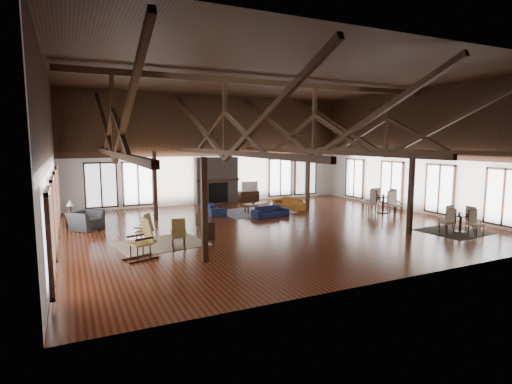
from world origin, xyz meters
name	(u,v)px	position (x,y,z in m)	size (l,w,h in m)	color
floor	(271,226)	(0.00, 0.00, 0.00)	(16.00, 16.00, 0.00)	#5C2D13
ceiling	(272,77)	(0.00, 0.00, 6.00)	(16.00, 14.00, 0.02)	black
wall_back	(214,150)	(0.00, 7.00, 3.00)	(16.00, 0.02, 6.00)	white
wall_front	(404,161)	(0.00, -7.00, 3.00)	(16.00, 0.02, 6.00)	white
wall_left	(48,157)	(-8.00, 0.00, 3.00)	(0.02, 14.00, 6.00)	white
wall_right	(417,151)	(8.00, 0.00, 3.00)	(0.02, 14.00, 6.00)	white
roof_truss	(272,127)	(0.00, 0.00, 4.03)	(15.60, 14.07, 3.14)	#311A0D
post_grid	(272,190)	(0.00, 0.00, 1.52)	(8.16, 7.16, 3.05)	#311A0D
fireplace	(216,181)	(0.00, 6.67, 1.29)	(2.50, 0.69, 2.60)	#685A4F
ceiling_fan	(296,135)	(0.50, -1.00, 3.73)	(1.60, 1.60, 0.75)	black
sofa_navy_front	(270,211)	(0.92, 1.87, 0.25)	(1.71, 0.67, 0.50)	#141838
sofa_navy_left	(213,208)	(-1.23, 3.72, 0.28)	(0.74, 1.90, 0.55)	#161A3D
sofa_orange	(289,203)	(2.86, 3.52, 0.28)	(0.74, 1.90, 0.56)	#96571D
coffee_table	(256,205)	(0.81, 3.23, 0.38)	(1.27, 0.89, 0.44)	brown
vase	(253,202)	(0.69, 3.25, 0.53)	(0.18, 0.18, 0.19)	#B2B2B2
armchair	(86,220)	(-6.93, 2.61, 0.37)	(1.14, 0.99, 0.74)	#2D2D2F
side_table_lamp	(71,216)	(-7.45, 3.46, 0.42)	(0.44, 0.44, 1.12)	black
rocking_chair_a	(146,229)	(-5.15, -0.54, 0.48)	(0.89, 0.81, 1.03)	olive
rocking_chair_b	(179,234)	(-4.33, -1.77, 0.48)	(0.55, 0.85, 1.02)	olive
rocking_chair_c	(144,240)	(-5.54, -2.40, 0.58)	(1.06, 0.77, 1.23)	olive
side_chair_a	(201,223)	(-3.13, -0.42, 0.51)	(0.50, 0.50, 0.88)	black
side_chair_b	(208,235)	(-3.62, -2.64, 0.58)	(0.50, 0.50, 0.99)	black
cafe_table_near	(461,220)	(6.08, -4.06, 0.48)	(1.84, 1.84, 0.96)	black
cafe_table_far	(383,201)	(6.42, 0.49, 0.56)	(2.17, 2.17, 1.12)	black
cup_near	(459,213)	(6.04, -4.01, 0.73)	(0.11, 0.11, 0.09)	#B2B2B2
cup_far	(383,195)	(6.37, 0.43, 0.86)	(0.13, 0.13, 0.10)	#B2B2B2
tv_console	(249,196)	(2.03, 6.75, 0.29)	(1.16, 0.44, 0.58)	black
television	(249,186)	(2.05, 6.75, 0.87)	(1.00, 0.13, 0.57)	#B2B2B2
rug_tan	(161,244)	(-4.74, -0.89, 0.01)	(2.84, 2.23, 0.01)	tan
rug_navy	(255,212)	(0.84, 3.34, 0.01)	(3.46, 2.60, 0.01)	#1B1F4D
rug_dark	(453,231)	(5.93, -3.88, 0.01)	(2.27, 2.07, 0.01)	black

